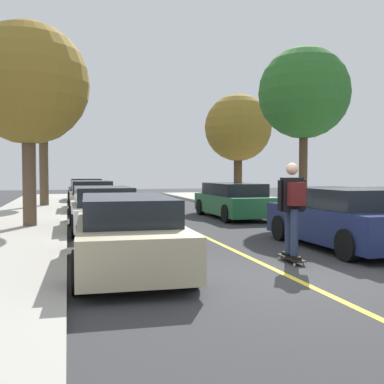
# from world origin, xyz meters

# --- Properties ---
(ground) EXTENTS (80.00, 80.00, 0.00)m
(ground) POSITION_xyz_m (0.00, 0.00, 0.00)
(ground) COLOR #353538
(center_line) EXTENTS (0.12, 39.20, 0.01)m
(center_line) POSITION_xyz_m (0.00, 4.00, 0.00)
(center_line) COLOR gold
(center_line) RESTS_ON ground
(parked_car_left_nearest) EXTENTS (1.98, 4.55, 1.31)m
(parked_car_left_nearest) POSITION_xyz_m (-2.54, 1.11, 0.66)
(parked_car_left_nearest) COLOR #BCAD89
(parked_car_left_nearest) RESTS_ON ground
(parked_car_left_near) EXTENTS (1.95, 4.40, 1.31)m
(parked_car_left_near) POSITION_xyz_m (-2.54, 6.79, 0.65)
(parked_car_left_near) COLOR white
(parked_car_left_near) RESTS_ON ground
(parked_car_left_far) EXTENTS (1.97, 4.34, 1.37)m
(parked_car_left_far) POSITION_xyz_m (-2.54, 13.59, 0.68)
(parked_car_left_far) COLOR #BCAD89
(parked_car_left_far) RESTS_ON ground
(parked_car_left_farthest) EXTENTS (2.03, 4.24, 1.37)m
(parked_car_left_farthest) POSITION_xyz_m (-2.54, 20.15, 0.68)
(parked_car_left_farthest) COLOR #38383D
(parked_car_left_farthest) RESTS_ON ground
(parked_car_right_nearest) EXTENTS (1.93, 4.28, 1.38)m
(parked_car_right_nearest) POSITION_xyz_m (2.54, 2.10, 0.69)
(parked_car_right_nearest) COLOR navy
(parked_car_right_nearest) RESTS_ON ground
(parked_car_right_near) EXTENTS (1.92, 4.52, 1.33)m
(parked_car_right_near) POSITION_xyz_m (2.54, 9.21, 0.67)
(parked_car_right_near) COLOR #1E5B33
(parked_car_right_near) RESTS_ON ground
(street_tree_left_nearest) EXTENTS (3.60, 3.60, 6.04)m
(street_tree_left_nearest) POSITION_xyz_m (-4.66, 7.32, 4.35)
(street_tree_left_nearest) COLOR brown
(street_tree_left_nearest) RESTS_ON sidewalk_left
(street_tree_left_near) EXTENTS (3.02, 3.02, 6.12)m
(street_tree_left_near) POSITION_xyz_m (-4.66, 16.15, 4.68)
(street_tree_left_near) COLOR brown
(street_tree_left_near) RESTS_ON sidewalk_left
(street_tree_right_nearest) EXTENTS (3.27, 3.27, 6.09)m
(street_tree_right_nearest) POSITION_xyz_m (4.66, 7.75, 4.57)
(street_tree_right_nearest) COLOR #4C3823
(street_tree_right_nearest) RESTS_ON sidewalk_right
(street_tree_right_near) EXTENTS (3.33, 3.33, 5.49)m
(street_tree_right_near) POSITION_xyz_m (4.66, 14.28, 3.93)
(street_tree_right_near) COLOR #4C3823
(street_tree_right_near) RESTS_ON sidewalk_right
(skateboard) EXTENTS (0.26, 0.85, 0.10)m
(skateboard) POSITION_xyz_m (0.59, 0.83, 0.09)
(skateboard) COLOR black
(skateboard) RESTS_ON ground
(skateboarder) EXTENTS (0.58, 0.70, 1.82)m
(skateboarder) POSITION_xyz_m (0.59, 0.80, 1.14)
(skateboarder) COLOR black
(skateboarder) RESTS_ON skateboard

